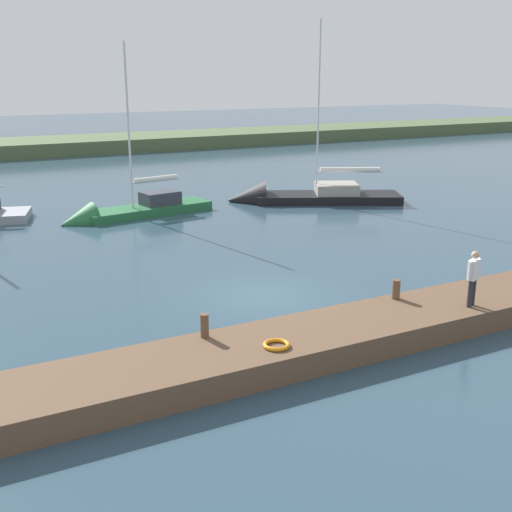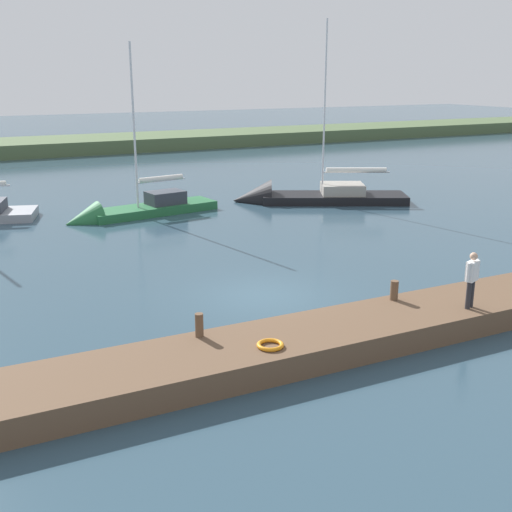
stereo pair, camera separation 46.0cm
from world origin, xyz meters
name	(u,v)px [view 1 (the left image)]	position (x,y,z in m)	size (l,w,h in m)	color
ground_plane	(264,296)	(0.00, 0.00, 0.00)	(200.00, 200.00, 0.00)	#2D4756
far_shoreline	(38,153)	(0.00, -43.17, 0.00)	(180.00, 8.00, 2.40)	#4C603D
dock_pier	(344,335)	(0.00, 4.43, 0.33)	(24.17, 2.44, 0.67)	brown
mooring_post_near	(205,326)	(3.63, 3.58, 0.97)	(0.21, 0.21, 0.61)	brown
mooring_post_far	(396,289)	(-2.42, 3.58, 0.95)	(0.23, 0.23, 0.57)	brown
life_ring_buoy	(276,345)	(2.33, 4.92, 0.72)	(0.66, 0.66, 0.10)	orange
sailboat_behind_pier	(126,214)	(0.58, -13.60, 0.15)	(8.16, 3.10, 9.34)	#236638
sailboat_far_right	(296,199)	(-9.01, -13.01, 0.18)	(9.73, 6.43, 10.85)	black
person_on_dock	(473,275)	(-3.89, 5.04, 1.58)	(0.59, 0.36, 1.61)	#28282D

